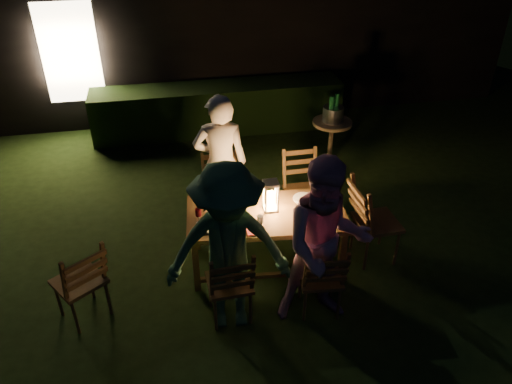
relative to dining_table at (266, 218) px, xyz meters
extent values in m
plane|color=black|center=(0.45, -0.11, -0.64)|extent=(40.00, 40.00, 0.00)
cube|color=black|center=(0.45, 6.09, 0.96)|extent=(10.00, 4.00, 3.20)
cube|color=#FFE5B2|center=(-2.35, 4.10, 0.71)|extent=(0.90, 0.06, 1.60)
cube|color=black|center=(-0.05, 3.64, -0.24)|extent=(4.20, 0.70, 0.80)
cube|color=#543C1C|center=(0.00, 0.00, 0.04)|extent=(1.77, 1.00, 0.06)
cube|color=#543C1C|center=(-0.81, -0.27, -0.33)|extent=(0.06, 0.06, 0.63)
cube|color=#543C1C|center=(-0.74, 0.42, -0.33)|extent=(0.06, 0.06, 0.63)
cube|color=#543C1C|center=(0.74, -0.42, -0.33)|extent=(0.06, 0.06, 0.63)
cube|color=#543C1C|center=(0.81, 0.27, -0.33)|extent=(0.06, 0.06, 0.63)
cube|color=#543C1C|center=(-0.52, -0.70, -0.21)|extent=(0.44, 0.42, 0.04)
cube|color=#543C1C|center=(-0.51, -0.89, 0.06)|extent=(0.43, 0.16, 0.50)
cube|color=#543C1C|center=(0.38, -0.79, -0.22)|extent=(0.46, 0.44, 0.04)
cube|color=#543C1C|center=(0.36, -0.97, 0.04)|extent=(0.42, 0.19, 0.48)
cube|color=#543C1C|center=(-0.38, 0.79, -0.19)|extent=(0.45, 0.43, 0.04)
cube|color=#543C1C|center=(-0.37, 0.98, 0.09)|extent=(0.44, 0.16, 0.52)
cube|color=#543C1C|center=(0.62, 0.69, -0.19)|extent=(0.44, 0.42, 0.04)
cube|color=#543C1C|center=(0.62, 0.88, 0.09)|extent=(0.44, 0.15, 0.52)
cube|color=#543C1C|center=(1.24, -0.12, -0.15)|extent=(0.47, 0.49, 0.04)
cube|color=#543C1C|center=(1.04, -0.13, 0.15)|extent=(0.18, 0.48, 0.56)
cube|color=#543C1C|center=(-1.95, -0.42, -0.19)|extent=(0.59, 0.59, 0.04)
cube|color=#543C1C|center=(-1.84, -0.57, 0.08)|extent=(0.44, 0.37, 0.51)
imported|color=white|center=(-0.37, 0.86, 0.24)|extent=(0.67, 0.48, 1.75)
imported|color=#AE779E|center=(0.37, -0.86, 0.25)|extent=(0.92, 0.75, 1.78)
imported|color=#2D5A3D|center=(-0.53, -0.77, 0.25)|extent=(1.21, 0.77, 1.78)
cube|color=white|center=(0.05, 0.05, 0.09)|extent=(0.15, 0.15, 0.03)
cube|color=white|center=(0.05, 0.05, 0.41)|extent=(0.16, 0.16, 0.03)
cylinder|color=#FF9E3F|center=(0.05, 0.05, 0.20)|extent=(0.09, 0.09, 0.18)
cylinder|color=white|center=(-0.53, 0.27, 0.08)|extent=(0.25, 0.25, 0.01)
cylinder|color=white|center=(-0.57, -0.17, 0.08)|extent=(0.25, 0.25, 0.01)
cylinder|color=white|center=(0.47, 0.18, 0.08)|extent=(0.25, 0.25, 0.01)
cylinder|color=white|center=(0.43, -0.26, 0.08)|extent=(0.25, 0.25, 0.01)
cylinder|color=#0F471E|center=(-0.25, 0.02, 0.21)|extent=(0.07, 0.07, 0.28)
cube|color=red|center=(-0.18, -0.30, 0.08)|extent=(0.18, 0.14, 0.01)
cube|color=red|center=(0.52, -0.35, 0.08)|extent=(0.18, 0.14, 0.01)
cube|color=black|center=(-0.65, -0.24, 0.07)|extent=(0.14, 0.07, 0.01)
cylinder|color=olive|center=(1.40, 1.98, 0.11)|extent=(0.57, 0.57, 0.04)
cylinder|color=olive|center=(1.40, 1.98, -0.26)|extent=(0.07, 0.07, 0.75)
cylinder|color=#A5A8AD|center=(1.40, 1.98, 0.24)|extent=(0.30, 0.30, 0.22)
cylinder|color=#0F471E|center=(1.35, 1.94, 0.29)|extent=(0.07, 0.07, 0.32)
cylinder|color=#0F471E|center=(1.45, 2.02, 0.29)|extent=(0.07, 0.07, 0.32)
camera|label=1|loc=(-0.96, -4.29, 3.13)|focal=35.00mm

